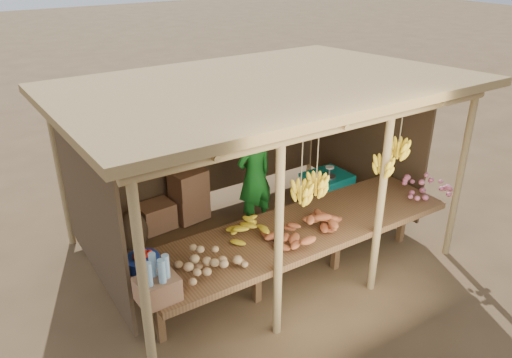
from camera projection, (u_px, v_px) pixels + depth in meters
ground at (256, 247)px, 6.90m from camera, size 60.00×60.00×0.00m
stall_structure at (255, 113)px, 6.11m from camera, size 4.70×3.50×2.43m
counter at (300, 232)px, 5.86m from camera, size 3.90×1.05×0.80m
potato_heap at (201, 258)px, 4.96m from camera, size 1.02×0.82×0.36m
sweet_potato_heap at (311, 223)px, 5.58m from camera, size 0.98×0.68×0.35m
onion_heap at (428, 184)px, 6.47m from camera, size 0.79×0.49×0.36m
banana_pile at (248, 223)px, 5.59m from camera, size 0.57×0.40×0.34m
tomato_basin at (143, 261)px, 5.09m from camera, size 0.35×0.35×0.18m
bottle_box at (157, 284)px, 4.58m from camera, size 0.39×0.31×0.48m
vendor at (254, 176)px, 7.08m from camera, size 0.64×0.46×1.63m
tarp_crate at (326, 191)px, 7.73m from camera, size 0.69×0.60×0.79m
carton_stack at (178, 202)px, 7.37m from camera, size 1.08×0.45×0.79m
burlap_sacks at (117, 233)px, 6.75m from camera, size 0.85×0.45×0.60m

